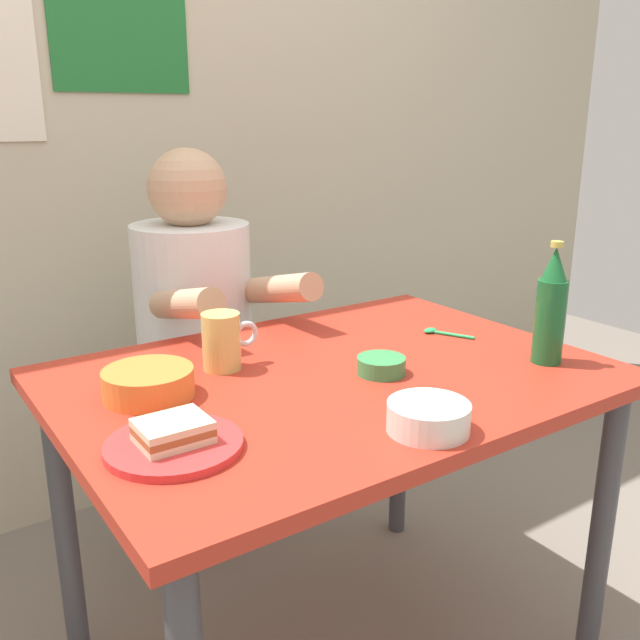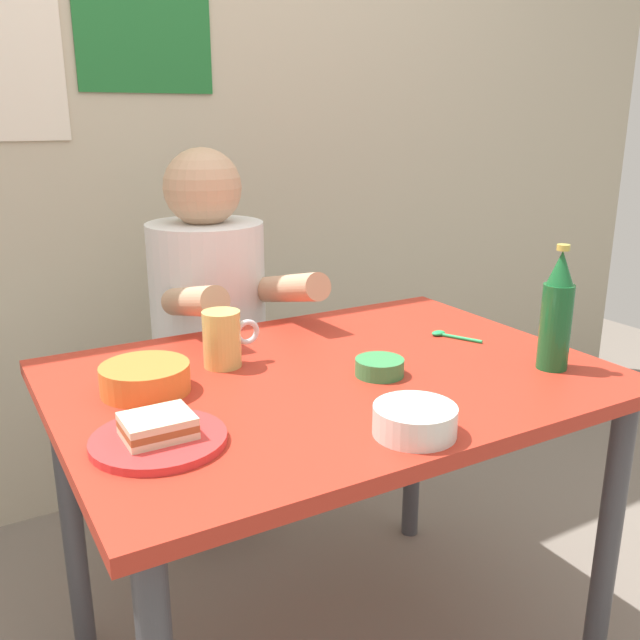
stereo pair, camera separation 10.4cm
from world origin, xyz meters
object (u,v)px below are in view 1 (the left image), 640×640
(beer_bottle, at_px, (551,309))
(rice_bowl_white, at_px, (428,416))
(plate_orange, at_px, (174,445))
(sandwich, at_px, (173,431))
(beer_mug, at_px, (222,341))
(dining_table, at_px, (333,414))
(stool, at_px, (201,435))
(person_seated, at_px, (195,299))

(beer_bottle, relative_size, rice_bowl_white, 1.87)
(plate_orange, bearing_deg, sandwich, 0.00)
(beer_bottle, xyz_separation_m, rice_bowl_white, (-0.44, -0.11, -0.09))
(beer_mug, xyz_separation_m, beer_bottle, (0.59, -0.36, 0.06))
(plate_orange, height_order, beer_mug, beer_mug)
(dining_table, distance_m, stool, 0.70)
(person_seated, xyz_separation_m, sandwich, (-0.38, -0.75, 0.01))
(beer_mug, height_order, rice_bowl_white, beer_mug)
(dining_table, bearing_deg, person_seated, 92.57)
(person_seated, relative_size, sandwich, 6.54)
(beer_bottle, bearing_deg, beer_mug, 148.95)
(beer_bottle, distance_m, rice_bowl_white, 0.46)
(sandwich, bearing_deg, beer_bottle, -5.00)
(dining_table, relative_size, person_seated, 1.53)
(person_seated, bearing_deg, plate_orange, -116.71)
(dining_table, relative_size, sandwich, 10.00)
(plate_orange, xyz_separation_m, beer_bottle, (0.82, -0.07, 0.11))
(person_seated, xyz_separation_m, beer_bottle, (0.44, -0.83, 0.09))
(stool, height_order, rice_bowl_white, rice_bowl_white)
(stool, height_order, person_seated, person_seated)
(stool, xyz_separation_m, plate_orange, (-0.38, -0.77, 0.40))
(person_seated, xyz_separation_m, rice_bowl_white, (-0.00, -0.93, 0.00))
(stool, distance_m, beer_mug, 0.68)
(stool, xyz_separation_m, rice_bowl_white, (-0.00, -0.94, 0.42))
(sandwich, distance_m, beer_mug, 0.37)
(beer_mug, bearing_deg, stool, 72.71)
(dining_table, distance_m, rice_bowl_white, 0.34)
(rice_bowl_white, bearing_deg, stool, 89.94)
(person_seated, xyz_separation_m, plate_orange, (-0.38, -0.75, -0.02))
(plate_orange, bearing_deg, person_seated, 63.29)
(plate_orange, xyz_separation_m, rice_bowl_white, (0.38, -0.18, 0.02))
(beer_mug, distance_m, rice_bowl_white, 0.49)
(sandwich, xyz_separation_m, beer_mug, (0.23, 0.28, 0.03))
(plate_orange, bearing_deg, beer_bottle, -5.00)
(dining_table, xyz_separation_m, beer_mug, (-0.18, 0.15, 0.15))
(sandwich, height_order, beer_bottle, beer_bottle)
(sandwich, bearing_deg, person_seated, 63.29)
(plate_orange, xyz_separation_m, sandwich, (0.00, 0.00, 0.02))
(sandwich, bearing_deg, dining_table, 18.39)
(person_seated, bearing_deg, dining_table, -87.43)
(plate_orange, relative_size, rice_bowl_white, 1.57)
(person_seated, relative_size, plate_orange, 3.27)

